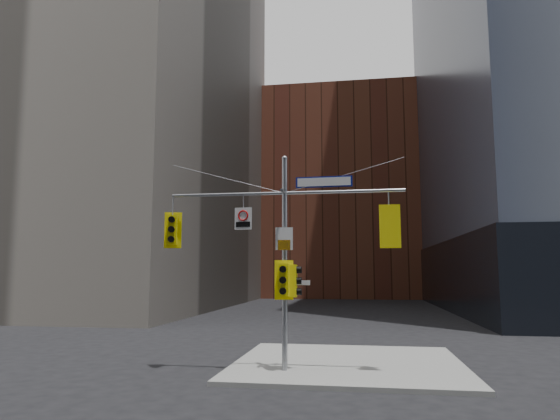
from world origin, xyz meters
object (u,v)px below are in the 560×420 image
(street_sign_blade, at_px, (324,182))
(regulatory_sign_arm, at_px, (243,218))
(traffic_light_east_arm, at_px, (389,227))
(signal_assembly, at_px, (285,240))
(traffic_light_pole_front, at_px, (283,280))
(traffic_light_pole_side, at_px, (294,281))
(traffic_light_west_arm, at_px, (172,230))

(street_sign_blade, height_order, regulatory_sign_arm, street_sign_blade)
(traffic_light_east_arm, relative_size, street_sign_blade, 0.74)
(signal_assembly, distance_m, traffic_light_pole_front, 1.37)
(street_sign_blade, bearing_deg, traffic_light_east_arm, 2.07)
(signal_assembly, bearing_deg, regulatory_sign_arm, -179.19)
(regulatory_sign_arm, bearing_deg, traffic_light_pole_side, 6.19)
(traffic_light_west_arm, xyz_separation_m, regulatory_sign_arm, (2.55, -0.03, 0.37))
(signal_assembly, relative_size, traffic_light_pole_front, 6.16)
(traffic_light_pole_side, relative_size, street_sign_blade, 0.56)
(street_sign_blade, xyz_separation_m, regulatory_sign_arm, (-2.77, -0.02, -1.18))
(traffic_light_west_arm, height_order, street_sign_blade, street_sign_blade)
(traffic_light_east_arm, distance_m, regulatory_sign_arm, 4.91)
(traffic_light_west_arm, relative_size, traffic_light_pole_side, 1.19)
(regulatory_sign_arm, bearing_deg, traffic_light_west_arm, -175.47)
(traffic_light_east_arm, height_order, traffic_light_pole_front, traffic_light_east_arm)
(traffic_light_west_arm, bearing_deg, signal_assembly, -12.80)
(signal_assembly, relative_size, regulatory_sign_arm, 10.57)
(traffic_light_pole_side, relative_size, traffic_light_pole_front, 0.82)
(traffic_light_pole_front, bearing_deg, regulatory_sign_arm, 166.84)
(traffic_light_west_arm, height_order, regulatory_sign_arm, regulatory_sign_arm)
(traffic_light_east_arm, xyz_separation_m, regulatory_sign_arm, (-4.89, -0.02, 0.37))
(traffic_light_east_arm, relative_size, regulatory_sign_arm, 1.86)
(traffic_light_pole_front, bearing_deg, traffic_light_east_arm, 1.01)
(street_sign_blade, bearing_deg, traffic_light_west_arm, -177.95)
(street_sign_blade, bearing_deg, traffic_light_pole_front, -166.45)
(signal_assembly, relative_size, traffic_light_east_arm, 5.68)
(signal_assembly, xyz_separation_m, traffic_light_east_arm, (3.46, 0.00, 0.38))
(traffic_light_pole_side, xyz_separation_m, regulatory_sign_arm, (-1.76, -0.03, 2.13))
(signal_assembly, distance_m, traffic_light_west_arm, 4.00)
(traffic_light_west_arm, bearing_deg, street_sign_blade, -12.71)
(traffic_light_pole_front, bearing_deg, traffic_light_west_arm, 172.58)
(traffic_light_pole_side, distance_m, street_sign_blade, 3.46)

